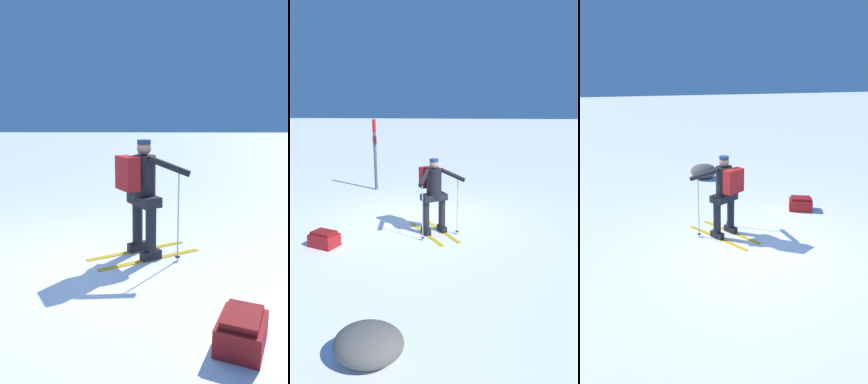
% 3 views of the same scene
% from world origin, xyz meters
% --- Properties ---
extents(ground_plane, '(80.00, 80.00, 0.00)m').
position_xyz_m(ground_plane, '(0.00, 0.00, 0.00)').
color(ground_plane, white).
extents(skier, '(1.29, 1.62, 1.66)m').
position_xyz_m(skier, '(-0.38, 0.66, 0.97)').
color(skier, gold).
rests_on(skier, ground_plane).
extents(dropped_backpack, '(0.65, 0.57, 0.32)m').
position_xyz_m(dropped_backpack, '(1.76, 1.59, 0.15)').
color(dropped_backpack, maroon).
rests_on(dropped_backpack, ground_plane).
extents(rock_boulder, '(0.81, 0.69, 0.45)m').
position_xyz_m(rock_boulder, '(0.08, 4.86, 0.22)').
color(rock_boulder, '#5B5651').
rests_on(rock_boulder, ground_plane).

